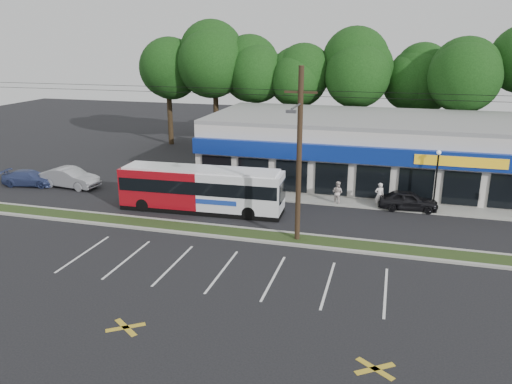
{
  "coord_description": "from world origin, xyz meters",
  "views": [
    {
      "loc": [
        7.98,
        -25.83,
        11.33
      ],
      "look_at": [
        -0.62,
        5.0,
        1.5
      ],
      "focal_mm": 35.0,
      "sensor_mm": 36.0,
      "label": 1
    }
  ],
  "objects": [
    {
      "name": "tree_line",
      "position": [
        4.0,
        26.0,
        8.42
      ],
      "size": [
        46.76,
        6.76,
        11.83
      ],
      "color": "black",
      "rests_on": "ground"
    },
    {
      "name": "utility_pole",
      "position": [
        2.83,
        0.93,
        5.41
      ],
      "size": [
        50.0,
        2.77,
        10.0
      ],
      "color": "black",
      "rests_on": "ground"
    },
    {
      "name": "pedestrian_b",
      "position": [
        4.45,
        8.5,
        0.84
      ],
      "size": [
        1.01,
        0.91,
        1.68
      ],
      "primitive_type": "imported",
      "rotation": [
        0.0,
        0.0,
        2.72
      ],
      "color": "beige",
      "rests_on": "ground"
    },
    {
      "name": "car_dark",
      "position": [
        9.32,
        8.5,
        0.68
      ],
      "size": [
        4.08,
        1.83,
        1.36
      ],
      "primitive_type": "imported",
      "rotation": [
        0.0,
        0.0,
        1.63
      ],
      "color": "black",
      "rests_on": "ground"
    },
    {
      "name": "lamp_post",
      "position": [
        11.0,
        8.8,
        2.67
      ],
      "size": [
        0.3,
        0.3,
        4.25
      ],
      "color": "black",
      "rests_on": "ground"
    },
    {
      "name": "curb_north",
      "position": [
        0.0,
        1.85,
        0.07
      ],
      "size": [
        40.0,
        0.25,
        0.14
      ],
      "primitive_type": "cube",
      "color": "#9E9E93",
      "rests_on": "ground"
    },
    {
      "name": "ground",
      "position": [
        0.0,
        0.0,
        0.0
      ],
      "size": [
        120.0,
        120.0,
        0.0
      ],
      "primitive_type": "plane",
      "color": "black",
      "rests_on": "ground"
    },
    {
      "name": "car_silver",
      "position": [
        -16.53,
        7.0,
        0.79
      ],
      "size": [
        4.92,
        2.1,
        1.58
      ],
      "primitive_type": "imported",
      "rotation": [
        0.0,
        0.0,
        1.48
      ],
      "color": "#98989F",
      "rests_on": "ground"
    },
    {
      "name": "pedestrian_a",
      "position": [
        7.36,
        8.5,
        0.9
      ],
      "size": [
        0.76,
        0.62,
        1.8
      ],
      "primitive_type": "imported",
      "rotation": [
        0.0,
        0.0,
        3.48
      ],
      "color": "white",
      "rests_on": "ground"
    },
    {
      "name": "strip_mall",
      "position": [
        5.5,
        15.91,
        2.65
      ],
      "size": [
        25.0,
        12.55,
        5.3
      ],
      "color": "beige",
      "rests_on": "ground"
    },
    {
      "name": "metrobus",
      "position": [
        -4.34,
        4.5,
        1.6
      ],
      "size": [
        11.32,
        2.84,
        3.02
      ],
      "rotation": [
        0.0,
        0.0,
        0.04
      ],
      "color": "maroon",
      "rests_on": "ground"
    },
    {
      "name": "curb_south",
      "position": [
        0.0,
        0.15,
        0.07
      ],
      "size": [
        40.0,
        0.25,
        0.14
      ],
      "primitive_type": "cube",
      "color": "#9E9E93",
      "rests_on": "ground"
    },
    {
      "name": "car_blue",
      "position": [
        -20.0,
        6.56,
        0.63
      ],
      "size": [
        4.56,
        2.41,
        1.26
      ],
      "primitive_type": "imported",
      "rotation": [
        0.0,
        0.0,
        1.73
      ],
      "color": "navy",
      "rests_on": "ground"
    },
    {
      "name": "grass_strip",
      "position": [
        0.0,
        1.0,
        0.06
      ],
      "size": [
        40.0,
        1.6,
        0.12
      ],
      "primitive_type": "cube",
      "color": "#263817",
      "rests_on": "ground"
    },
    {
      "name": "sidewalk",
      "position": [
        5.0,
        9.0,
        0.05
      ],
      "size": [
        32.0,
        2.2,
        0.1
      ],
      "primitive_type": "cube",
      "color": "#9E9E93",
      "rests_on": "ground"
    }
  ]
}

